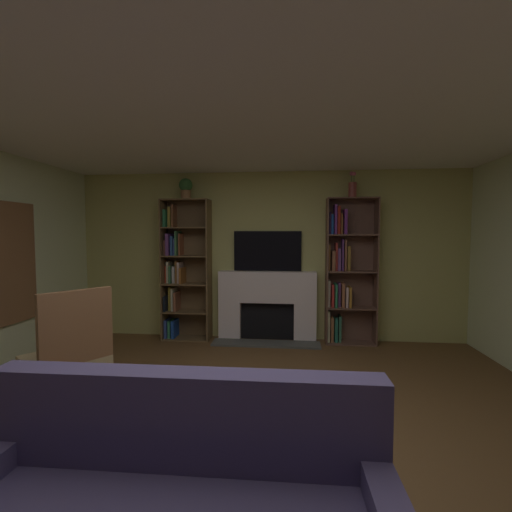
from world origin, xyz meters
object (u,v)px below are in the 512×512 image
Objects in this scene: bookshelf_left at (182,271)px; potted_plant at (186,188)px; armchair at (69,354)px; bookshelf_right at (344,272)px; coffee_table at (208,434)px; vase_with_flowers at (352,188)px; fireplace at (267,305)px; tv at (268,251)px.

potted_plant is at bearing -18.63° from bookshelf_left.
potted_plant is 2.94m from armchair.
bookshelf_left and bookshelf_right have the same top height.
potted_plant is 3.76m from coffee_table.
armchair is (-0.30, -2.38, -1.70)m from potted_plant.
vase_with_flowers is at bearing -27.67° from bookshelf_right.
armchair is at bearing 153.66° from coffee_table.
vase_with_flowers is at bearing 41.25° from armchair.
potted_plant is at bearing -178.89° from bookshelf_right.
armchair is 1.53m from coffee_table.
fireplace is 1.98× the size of coffee_table.
potted_plant is 0.40× the size of coffee_table.
bookshelf_left is at bearing 84.94° from armchair.
bookshelf_left is at bearing -179.16° from fireplace.
vase_with_flowers reaches higher than bookshelf_right.
coffee_table is (1.06, -3.05, -1.93)m from potted_plant.
coffee_table is at bearing -69.65° from bookshelf_left.
potted_plant reaches higher than bookshelf_right.
tv reaches higher than coffee_table.
vase_with_flowers is at bearing -2.31° from fireplace.
tv is 0.89× the size of armchair.
vase_with_flowers is at bearing 66.02° from coffee_table.
tv is 2.71× the size of vase_with_flowers.
armchair is 1.44× the size of coffee_table.
vase_with_flowers is 0.47× the size of coffee_table.
coffee_table is (1.36, -0.67, -0.23)m from armchair.
coffee_table is at bearing -112.30° from bookshelf_right.
coffee_table is at bearing -26.34° from armchair.
bookshelf_right is at bearing 0.38° from bookshelf_left.
coffee_table is at bearing -70.91° from potted_plant.
bookshelf_left is 1.24m from potted_plant.
bookshelf_left is at bearing -179.62° from bookshelf_right.
bookshelf_right is (2.41, 0.02, 0.01)m from bookshelf_left.
armchair is (-1.51, -2.43, 0.03)m from fireplace.
bookshelf_right is at bearing -0.15° from fireplace.
bookshelf_right reaches higher than coffee_table.
coffee_table is (-0.15, -3.17, -0.99)m from tv.
tv is 3.32m from coffee_table.
bookshelf_left is at bearing 161.37° from potted_plant.
vase_with_flowers reaches higher than bookshelf_left.
bookshelf_right is (1.12, -0.07, -0.29)m from tv.
bookshelf_left is at bearing 179.32° from vase_with_flowers.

